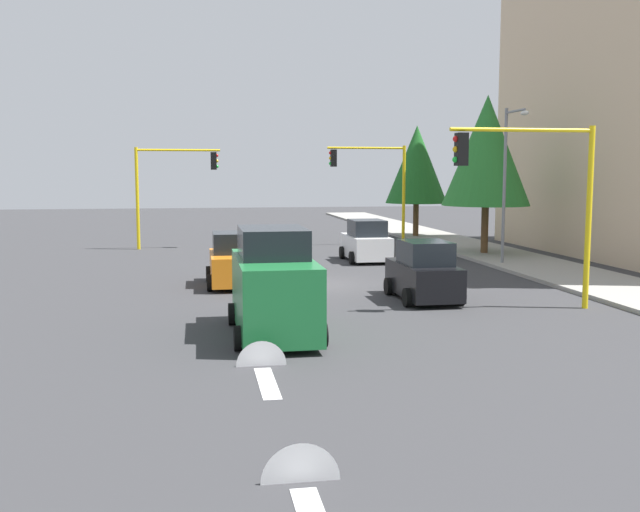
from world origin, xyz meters
The scene contains 14 objects.
ground_plane centered at (0.00, 0.00, 0.00)m, with size 120.00×120.00×0.00m, color #353538.
sidewalk_kerb centered at (-5.00, 10.50, 0.07)m, with size 80.00×4.00×0.15m, color gray.
lane_arrow_near centered at (11.51, -3.00, 0.01)m, with size 2.40×1.10×1.10m.
lane_arrow_mid centered at (17.51, -3.00, 0.01)m, with size 2.40×1.10×1.10m.
traffic_signal_far_left centered at (-14.00, 5.70, 4.05)m, with size 0.36×4.59×5.72m.
traffic_signal_near_left centered at (6.00, 5.68, 3.96)m, with size 0.36×4.59×5.59m.
traffic_signal_far_right centered at (-14.00, -5.68, 3.93)m, with size 0.36×4.59×5.54m.
street_lamp_curbside centered at (-3.61, 9.20, 4.35)m, with size 2.15×0.28×7.00m.
tree_roadside_mid centered at (-8.00, 10.00, 5.26)m, with size 4.38×4.38×8.01m.
tree_roadside_far centered at (-18.00, 9.50, 4.68)m, with size 3.92×3.92×7.15m.
delivery_van_green centered at (8.03, -2.41, 1.28)m, with size 4.80×2.22×2.77m.
car_orange centered at (-0.40, -3.01, 0.90)m, with size 3.77×2.02×1.98m.
car_white centered at (-6.75, 3.56, 0.90)m, with size 3.69×2.05×1.98m.
car_black centered at (3.78, 2.99, 0.89)m, with size 3.65×1.94×1.98m.
Camera 1 is at (26.26, -4.32, 4.19)m, focal length 40.36 mm.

